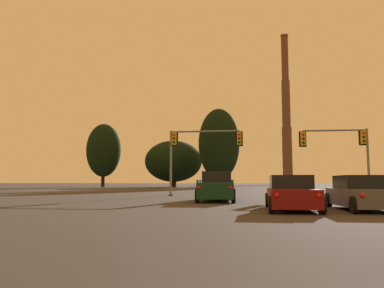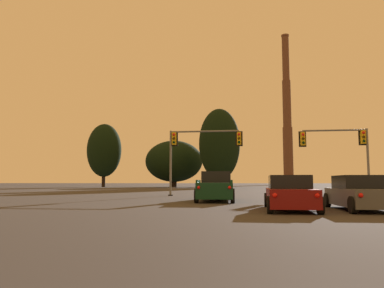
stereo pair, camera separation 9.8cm
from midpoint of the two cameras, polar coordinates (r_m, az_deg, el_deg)
sedan_right_lane_second at (r=17.05m, az=24.38°, el=-6.91°), size 2.05×4.73×1.43m
pickup_truck_left_lane_front at (r=23.05m, az=3.75°, el=-6.65°), size 2.39×5.57×1.82m
sedan_center_lane_second at (r=16.07m, az=14.84°, el=-7.33°), size 2.14×4.76×1.43m
traffic_light_overhead_left at (r=31.04m, az=0.58°, el=-0.18°), size 6.18×0.50×5.43m
traffic_light_overhead_right at (r=31.43m, az=22.18°, el=-0.09°), size 5.32×0.50×5.28m
smokestack at (r=161.97m, az=14.34°, el=2.87°), size 6.43×6.43×64.00m
treeline_far_left at (r=73.96m, az=4.24°, el=0.00°), size 8.08×7.28×15.62m
treeline_far_right at (r=83.62m, az=-2.74°, el=-2.65°), size 12.76×11.48×10.32m
treeline_center_right at (r=84.70m, az=-13.20°, el=-0.95°), size 7.57×6.81×13.93m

